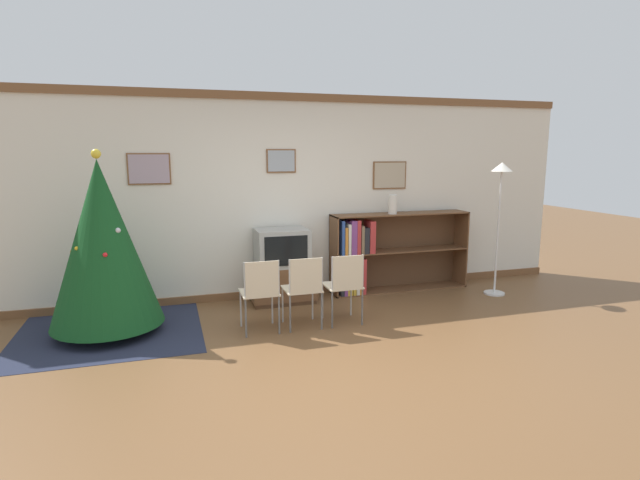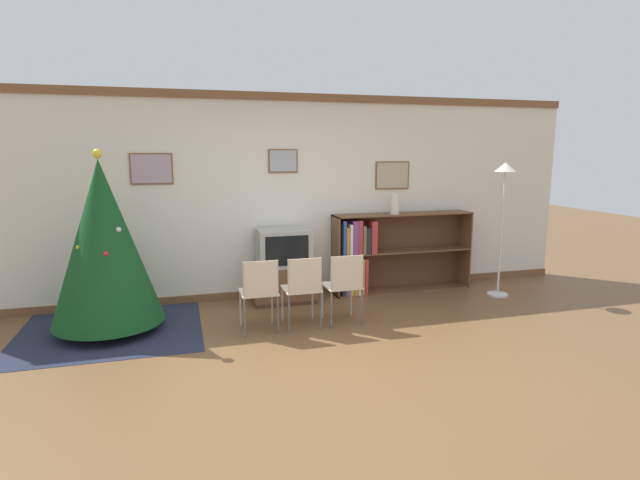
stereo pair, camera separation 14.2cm
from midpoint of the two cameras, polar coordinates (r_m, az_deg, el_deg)
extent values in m
plane|color=brown|center=(4.80, 0.96, -13.91)|extent=(24.00, 24.00, 0.00)
cube|color=silver|center=(6.71, -5.39, 4.89)|extent=(8.58, 0.08, 2.70)
cube|color=brown|center=(6.67, -5.48, 16.05)|extent=(8.58, 0.03, 0.10)
cube|color=brown|center=(6.90, -5.11, -5.96)|extent=(8.58, 0.03, 0.10)
cube|color=brown|center=(6.50, -19.55, 7.67)|extent=(0.51, 0.02, 0.38)
cube|color=#A893A3|center=(6.49, -19.55, 7.66)|extent=(0.47, 0.01, 0.35)
cube|color=brown|center=(6.64, -5.08, 8.99)|extent=(0.39, 0.02, 0.31)
cube|color=#9EA8B2|center=(6.63, -5.06, 8.99)|extent=(0.35, 0.01, 0.27)
cube|color=brown|center=(7.15, 7.39, 7.35)|extent=(0.50, 0.02, 0.39)
cube|color=tan|center=(7.14, 7.43, 7.35)|extent=(0.47, 0.01, 0.35)
cube|color=#23283D|center=(6.03, -23.53, -9.65)|extent=(1.94, 1.76, 0.01)
cylinder|color=maroon|center=(6.01, -23.57, -9.17)|extent=(0.36, 0.36, 0.10)
cone|color=#14471E|center=(5.78, -24.22, -0.36)|extent=(1.17, 1.17, 1.77)
sphere|color=yellow|center=(5.70, -24.90, 8.93)|extent=(0.10, 0.10, 0.10)
sphere|color=gold|center=(6.03, -25.96, -0.66)|extent=(0.06, 0.06, 0.06)
sphere|color=red|center=(5.49, -24.03, -1.56)|extent=(0.05, 0.05, 0.05)
sphere|color=silver|center=(5.83, -25.26, 4.46)|extent=(0.05, 0.05, 0.05)
sphere|color=gold|center=(5.64, -26.68, -0.87)|extent=(0.04, 0.04, 0.04)
sphere|color=silver|center=(5.58, -22.79, 1.02)|extent=(0.06, 0.06, 0.06)
sphere|color=gold|center=(5.90, -27.06, -1.20)|extent=(0.05, 0.05, 0.05)
cube|color=#4C311E|center=(6.65, -4.91, -6.81)|extent=(0.80, 0.49, 0.05)
cube|color=brown|center=(6.58, -4.94, -4.79)|extent=(0.83, 0.51, 0.43)
cube|color=#9E9E99|center=(6.48, -5.01, -0.86)|extent=(0.67, 0.49, 0.48)
cube|color=black|center=(6.24, -4.52, -1.27)|extent=(0.55, 0.01, 0.38)
cube|color=beige|center=(5.53, -7.70, -5.96)|extent=(0.40, 0.40, 0.02)
cube|color=beige|center=(5.30, -7.40, -4.46)|extent=(0.35, 0.01, 0.38)
cylinder|color=#B2B2B2|center=(5.74, -9.74, -7.71)|extent=(0.02, 0.02, 0.42)
cylinder|color=#B2B2B2|center=(5.79, -6.18, -7.45)|extent=(0.02, 0.02, 0.42)
cylinder|color=#B2B2B2|center=(5.40, -9.23, -8.84)|extent=(0.02, 0.02, 0.42)
cylinder|color=#B2B2B2|center=(5.46, -5.44, -8.55)|extent=(0.02, 0.02, 0.42)
cylinder|color=#B2B2B2|center=(5.34, -9.29, -6.84)|extent=(0.02, 0.02, 0.82)
cylinder|color=#B2B2B2|center=(5.40, -5.48, -6.56)|extent=(0.02, 0.02, 0.82)
cube|color=beige|center=(5.63, -2.83, -5.60)|extent=(0.40, 0.40, 0.02)
cube|color=beige|center=(5.40, -2.34, -4.11)|extent=(0.35, 0.01, 0.38)
cylinder|color=#B2B2B2|center=(5.82, -4.99, -7.36)|extent=(0.02, 0.02, 0.42)
cylinder|color=#B2B2B2|center=(5.90, -1.55, -7.07)|extent=(0.02, 0.02, 0.42)
cylinder|color=#B2B2B2|center=(5.48, -4.18, -8.44)|extent=(0.02, 0.02, 0.42)
cylinder|color=#B2B2B2|center=(5.57, -0.54, -8.12)|extent=(0.02, 0.02, 0.42)
cylinder|color=#B2B2B2|center=(5.42, -4.21, -6.47)|extent=(0.02, 0.02, 0.82)
cylinder|color=#B2B2B2|center=(5.51, -0.54, -6.16)|extent=(0.02, 0.02, 0.82)
cube|color=beige|center=(5.76, 1.83, -5.22)|extent=(0.40, 0.40, 0.02)
cube|color=beige|center=(5.54, 2.50, -3.75)|extent=(0.35, 0.01, 0.38)
cylinder|color=#B2B2B2|center=(5.93, -0.41, -6.97)|extent=(0.02, 0.02, 0.42)
cylinder|color=#B2B2B2|center=(6.04, 2.88, -6.66)|extent=(0.02, 0.02, 0.42)
cylinder|color=#B2B2B2|center=(5.61, 0.67, -8.00)|extent=(0.02, 0.02, 0.42)
cylinder|color=#B2B2B2|center=(5.72, 4.13, -7.65)|extent=(0.02, 0.02, 0.42)
cylinder|color=#B2B2B2|center=(5.55, 0.68, -6.06)|extent=(0.02, 0.02, 0.82)
cylinder|color=#B2B2B2|center=(5.66, 4.16, -5.74)|extent=(0.02, 0.02, 0.82)
cube|color=brown|center=(6.78, 0.99, -1.84)|extent=(0.02, 0.36, 1.10)
cube|color=brown|center=(7.63, 15.26, -0.86)|extent=(0.02, 0.36, 1.10)
cube|color=brown|center=(7.06, 8.66, 2.98)|extent=(2.00, 0.36, 0.02)
cube|color=brown|center=(7.28, 8.43, -5.52)|extent=(2.00, 0.36, 0.02)
cube|color=brown|center=(7.15, 8.55, -1.16)|extent=(1.96, 0.36, 0.02)
cube|color=brown|center=(7.30, 7.95, -1.07)|extent=(2.00, 0.01, 1.10)
cube|color=#232328|center=(6.84, 1.66, -4.16)|extent=(0.05, 0.29, 0.50)
cube|color=#7A3D7F|center=(6.85, 2.09, -4.28)|extent=(0.05, 0.26, 0.47)
cube|color=gold|center=(6.88, 2.52, -4.24)|extent=(0.07, 0.29, 0.46)
cube|color=gold|center=(6.92, 3.02, -4.47)|extent=(0.04, 0.30, 0.39)
cube|color=silver|center=(6.90, 3.51, -4.48)|extent=(0.04, 0.23, 0.40)
cube|color=orange|center=(6.92, 3.80, -4.02)|extent=(0.04, 0.27, 0.50)
cube|color=#B73333|center=(6.94, 4.19, -4.02)|extent=(0.04, 0.26, 0.49)
cube|color=#2D4C93|center=(6.69, 1.82, 0.28)|extent=(0.04, 0.20, 0.46)
cube|color=orange|center=(6.71, 2.20, -0.09)|extent=(0.04, 0.20, 0.37)
cube|color=silver|center=(6.77, 2.43, 0.18)|extent=(0.04, 0.30, 0.41)
cube|color=#7A3D7F|center=(6.77, 2.98, 0.37)|extent=(0.08, 0.27, 0.46)
cube|color=#B73333|center=(6.79, 3.55, 0.41)|extent=(0.05, 0.25, 0.46)
cube|color=#756047|center=(6.80, 4.03, 0.09)|extent=(0.04, 0.22, 0.39)
cube|color=#232328|center=(6.83, 4.47, 0.00)|extent=(0.07, 0.24, 0.35)
cube|color=#B73333|center=(6.86, 5.10, 0.40)|extent=(0.08, 0.25, 0.44)
cylinder|color=silver|center=(6.94, 7.72, 4.03)|extent=(0.12, 0.12, 0.26)
torus|color=silver|center=(6.92, 7.75, 5.09)|extent=(0.11, 0.11, 0.02)
cylinder|color=silver|center=(7.35, 18.76, -5.76)|extent=(0.28, 0.28, 0.03)
cylinder|color=silver|center=(7.17, 19.14, 0.75)|extent=(0.03, 0.03, 1.67)
cone|color=white|center=(7.09, 19.56, 7.88)|extent=(0.28, 0.28, 0.12)
camera|label=1|loc=(0.07, -90.70, -0.13)|focal=28.00mm
camera|label=2|loc=(0.07, 89.30, 0.13)|focal=28.00mm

